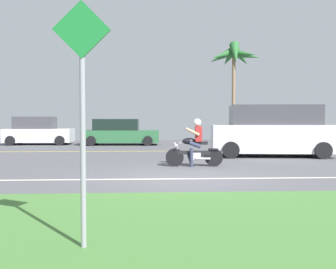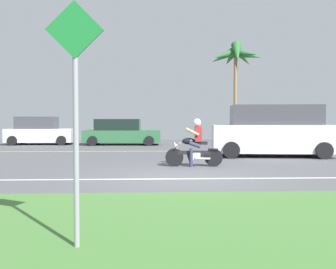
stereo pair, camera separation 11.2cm
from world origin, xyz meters
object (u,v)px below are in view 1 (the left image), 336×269
(parked_car_1, at_px, (120,133))
(street_sign, at_px, (82,101))
(motorcyclist, at_px, (195,146))
(suv_nearby, at_px, (272,132))
(parked_car_0, at_px, (38,132))
(palm_tree_0, at_px, (234,58))

(parked_car_1, distance_m, street_sign, 17.75)
(motorcyclist, relative_size, suv_nearby, 0.36)
(parked_car_0, bearing_deg, street_sign, -72.02)
(suv_nearby, bearing_deg, motorcyclist, -138.90)
(suv_nearby, height_order, palm_tree_0, palm_tree_0)
(palm_tree_0, bearing_deg, parked_car_0, -168.58)
(motorcyclist, bearing_deg, parked_car_0, 126.78)
(parked_car_1, bearing_deg, parked_car_0, 174.20)
(parked_car_1, bearing_deg, motorcyclist, -72.81)
(motorcyclist, relative_size, parked_car_0, 0.46)
(parked_car_0, bearing_deg, palm_tree_0, 11.42)
(parked_car_0, distance_m, parked_car_1, 4.90)
(motorcyclist, bearing_deg, street_sign, -106.09)
(palm_tree_0, xyz_separation_m, street_sign, (-6.46, -20.69, -4.02))
(motorcyclist, xyz_separation_m, palm_tree_0, (4.31, 13.26, 5.04))
(motorcyclist, distance_m, street_sign, 7.80)
(motorcyclist, bearing_deg, palm_tree_0, 71.98)
(street_sign, bearing_deg, motorcyclist, 73.91)
(palm_tree_0, bearing_deg, street_sign, -107.33)
(parked_car_0, distance_m, street_sign, 19.15)
(parked_car_0, xyz_separation_m, palm_tree_0, (12.36, 2.50, 4.90))
(motorcyclist, height_order, street_sign, street_sign)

